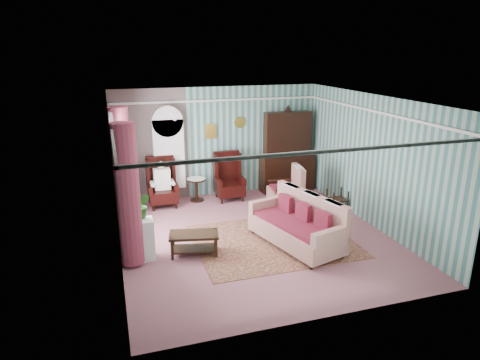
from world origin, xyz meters
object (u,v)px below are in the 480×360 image
object	(u,v)px
nest_table	(337,200)
sofa	(296,224)
wingback_left	(162,183)
round_side_table	(197,190)
floral_armchair	(285,188)
seated_woman	(162,184)
bookcase	(169,159)
dresser_hutch	(288,149)
plant_stand	(139,240)
wingback_right	(229,177)
coffee_table	(194,244)

from	to	relation	value
nest_table	sofa	size ratio (longest dim) A/B	0.26
wingback_left	nest_table	bearing A→B (deg)	-20.85
round_side_table	floral_armchair	distance (m)	2.33
wingback_left	round_side_table	world-z (taller)	wingback_left
seated_woman	floral_armchair	bearing A→B (deg)	-18.66
wingback_left	sofa	xyz separation A→B (m)	(2.26, -3.06, -0.15)
bookcase	nest_table	distance (m)	4.37
round_side_table	nest_table	distance (m)	3.60
dresser_hutch	sofa	bearing A→B (deg)	-110.36
bookcase	plant_stand	bearing A→B (deg)	-108.49
round_side_table	nest_table	size ratio (longest dim) A/B	1.11
dresser_hutch	wingback_right	xyz separation A→B (m)	(-1.75, -0.27, -0.55)
sofa	floral_armchair	xyz separation A→B (m)	(0.66, 2.07, 0.05)
round_side_table	sofa	world-z (taller)	sofa
bookcase	wingback_left	distance (m)	0.68
seated_woman	plant_stand	size ratio (longest dim) A/B	1.47
wingback_left	wingback_right	xyz separation A→B (m)	(1.75, 0.00, 0.00)
seated_woman	nest_table	bearing A→B (deg)	-20.85
nest_table	coffee_table	bearing A→B (deg)	-161.40
dresser_hutch	nest_table	world-z (taller)	dresser_hutch
plant_stand	coffee_table	xyz separation A→B (m)	(1.02, -0.09, -0.18)
coffee_table	round_side_table	bearing A→B (deg)	77.25
bookcase	seated_woman	size ratio (longest dim) A/B	1.90
round_side_table	nest_table	bearing A→B (deg)	-28.20
sofa	bookcase	bearing A→B (deg)	14.80
bookcase	plant_stand	distance (m)	3.39
bookcase	floral_armchair	bearing A→B (deg)	-27.26
round_side_table	wingback_right	bearing A→B (deg)	-10.01
nest_table	coffee_table	world-z (taller)	nest_table
dresser_hutch	plant_stand	size ratio (longest dim) A/B	2.95
coffee_table	seated_woman	bearing A→B (deg)	94.47
round_side_table	plant_stand	distance (m)	3.36
bookcase	seated_woman	world-z (taller)	bookcase
wingback_right	coffee_table	size ratio (longest dim) A/B	1.33
sofa	floral_armchair	bearing A→B (deg)	-33.05
nest_table	sofa	bearing A→B (deg)	-140.11
nest_table	plant_stand	xyz separation A→B (m)	(-4.87, -1.20, 0.13)
dresser_hutch	plant_stand	distance (m)	5.31
nest_table	wingback_right	bearing A→B (deg)	146.25
nest_table	coffee_table	xyz separation A→B (m)	(-3.85, -1.29, -0.05)
bookcase	sofa	bearing A→B (deg)	-59.71
bookcase	floral_armchair	world-z (taller)	bookcase
dresser_hutch	wingback_left	size ratio (longest dim) A/B	1.89
seated_woman	sofa	bearing A→B (deg)	-53.48
bookcase	dresser_hutch	xyz separation A→B (m)	(3.25, -0.12, 0.06)
seated_woman	nest_table	size ratio (longest dim) A/B	2.19
seated_woman	coffee_table	world-z (taller)	seated_woman
sofa	floral_armchair	world-z (taller)	floral_armchair
dresser_hutch	wingback_right	size ratio (longest dim) A/B	1.89
bookcase	nest_table	xyz separation A→B (m)	(3.82, -1.94, -0.85)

